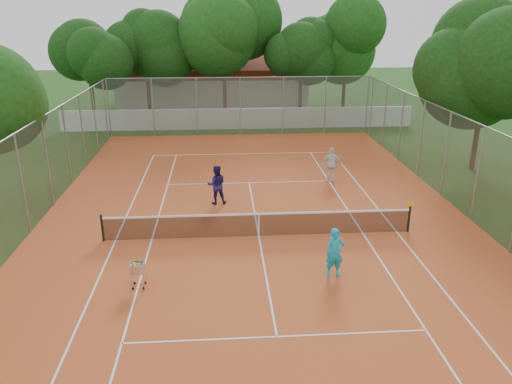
{
  "coord_description": "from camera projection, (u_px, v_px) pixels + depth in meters",
  "views": [
    {
      "loc": [
        -1.36,
        -17.59,
        8.27
      ],
      "look_at": [
        0.0,
        1.5,
        1.3
      ],
      "focal_mm": 35.0,
      "sensor_mm": 36.0,
      "label": 1
    }
  ],
  "objects": [
    {
      "name": "player_far_left",
      "position": [
        216.0,
        185.0,
        22.41
      ],
      "size": [
        0.91,
        0.72,
        1.79
      ],
      "primitive_type": "imported",
      "rotation": [
        0.0,
        0.0,
        3.2
      ],
      "color": "navy",
      "rests_on": "court_pad"
    },
    {
      "name": "clubhouse",
      "position": [
        213.0,
        81.0,
        45.7
      ],
      "size": [
        16.4,
        9.0,
        4.4
      ],
      "primitive_type": "cube",
      "color": "beige",
      "rests_on": "ground"
    },
    {
      "name": "court_pad",
      "position": [
        259.0,
        236.0,
        19.41
      ],
      "size": [
        18.0,
        34.0,
        0.02
      ],
      "primitive_type": "cube",
      "color": "#BA5224",
      "rests_on": "ground"
    },
    {
      "name": "boundary_wall",
      "position": [
        239.0,
        119.0,
        36.96
      ],
      "size": [
        26.0,
        0.3,
        1.5
      ],
      "primitive_type": "cube",
      "color": "white",
      "rests_on": "ground"
    },
    {
      "name": "tropical_trees",
      "position": [
        237.0,
        56.0,
        38.32
      ],
      "size": [
        29.0,
        19.0,
        10.0
      ],
      "primitive_type": "cube",
      "color": "black",
      "rests_on": "ground"
    },
    {
      "name": "ground",
      "position": [
        259.0,
        236.0,
        19.41
      ],
      "size": [
        120.0,
        120.0,
        0.0
      ],
      "primitive_type": "plane",
      "color": "#193C10",
      "rests_on": "ground"
    },
    {
      "name": "player_far_right",
      "position": [
        331.0,
        165.0,
        25.25
      ],
      "size": [
        1.11,
        0.57,
        1.82
      ],
      "primitive_type": "imported",
      "rotation": [
        0.0,
        0.0,
        3.02
      ],
      "color": "white",
      "rests_on": "court_pad"
    },
    {
      "name": "perimeter_fence",
      "position": [
        259.0,
        188.0,
        18.73
      ],
      "size": [
        18.0,
        34.0,
        4.0
      ],
      "primitive_type": "cube",
      "color": "slate",
      "rests_on": "ground"
    },
    {
      "name": "tennis_net",
      "position": [
        259.0,
        224.0,
        19.24
      ],
      "size": [
        11.88,
        0.1,
        0.98
      ],
      "primitive_type": "cube",
      "color": "black",
      "rests_on": "court_pad"
    },
    {
      "name": "court_lines",
      "position": [
        259.0,
        236.0,
        19.4
      ],
      "size": [
        10.98,
        23.78,
        0.01
      ],
      "primitive_type": "cube",
      "color": "white",
      "rests_on": "court_pad"
    },
    {
      "name": "ball_hopper",
      "position": [
        138.0,
        274.0,
        15.67
      ],
      "size": [
        0.58,
        0.58,
        0.92
      ],
      "primitive_type": "cube",
      "rotation": [
        0.0,
        0.0,
        0.41
      ],
      "color": "silver",
      "rests_on": "court_pad"
    },
    {
      "name": "player_near",
      "position": [
        335.0,
        253.0,
        16.23
      ],
      "size": [
        0.63,
        0.44,
        1.67
      ],
      "primitive_type": "imported",
      "rotation": [
        0.0,
        0.0,
        0.06
      ],
      "color": "#179EC6",
      "rests_on": "court_pad"
    }
  ]
}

